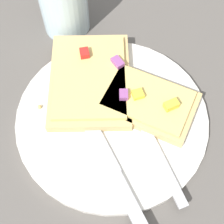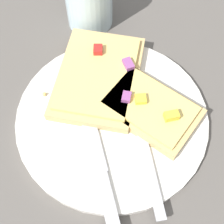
{
  "view_description": "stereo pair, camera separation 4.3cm",
  "coord_description": "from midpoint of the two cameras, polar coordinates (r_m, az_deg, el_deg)",
  "views": [
    {
      "loc": [
        0.18,
        -0.1,
        0.4
      ],
      "look_at": [
        0.0,
        0.0,
        0.02
      ],
      "focal_mm": 50.0,
      "sensor_mm": 36.0,
      "label": 1
    },
    {
      "loc": [
        0.2,
        -0.06,
        0.4
      ],
      "look_at": [
        0.0,
        0.0,
        0.02
      ],
      "focal_mm": 50.0,
      "sensor_mm": 36.0,
      "label": 2
    }
  ],
  "objects": [
    {
      "name": "crumb_scatter",
      "position": [
        0.44,
        4.42,
        1.55
      ],
      "size": [
        0.12,
        0.17,
        0.01
      ],
      "color": "tan",
      "rests_on": "plate"
    },
    {
      "name": "ground_plane",
      "position": [
        0.45,
        2.73,
        -1.6
      ],
      "size": [
        4.0,
        4.0,
        0.0
      ],
      "primitive_type": "plane",
      "color": "#56514C"
    },
    {
      "name": "knife",
      "position": [
        0.4,
        0.71,
        -10.26
      ],
      "size": [
        0.23,
        0.03,
        0.01
      ],
      "rotation": [
        0.0,
        0.0,
        9.35
      ],
      "color": "#B7B7BC",
      "rests_on": "plate"
    },
    {
      "name": "plate",
      "position": [
        0.44,
        2.76,
        -1.25
      ],
      "size": [
        0.27,
        0.27,
        0.01
      ],
      "color": "silver",
      "rests_on": "ground"
    },
    {
      "name": "fork",
      "position": [
        0.43,
        7.84,
        -2.8
      ],
      "size": [
        0.23,
        0.05,
        0.01
      ],
      "rotation": [
        0.0,
        0.0,
        9.27
      ],
      "color": "#B7B7BC",
      "rests_on": "plate"
    },
    {
      "name": "pizza_slice_main",
      "position": [
        0.46,
        0.74,
        6.56
      ],
      "size": [
        0.2,
        0.18,
        0.03
      ],
      "rotation": [
        0.0,
        0.0,
        2.63
      ],
      "color": "tan",
      "rests_on": "plate"
    },
    {
      "name": "pizza_slice_corner",
      "position": [
        0.44,
        9.76,
        0.41
      ],
      "size": [
        0.16,
        0.14,
        0.03
      ],
      "rotation": [
        0.0,
        0.0,
        0.6
      ],
      "color": "tan",
      "rests_on": "plate"
    }
  ]
}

